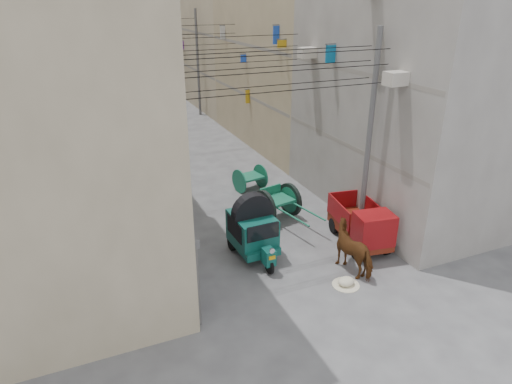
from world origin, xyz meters
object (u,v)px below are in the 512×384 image
tonga_cart (278,203)px  second_cart (250,178)px  horse (355,249)px  distant_car_grey (163,91)px  feed_sack (346,281)px  auto_rickshaw (253,228)px  distant_car_green (131,91)px  mini_truck (364,228)px  distant_car_white (145,139)px

tonga_cart → second_cart: bearing=75.7°
horse → distant_car_grey: 31.50m
feed_sack → auto_rickshaw: bearing=124.8°
feed_sack → distant_car_green: bearing=92.7°
distant_car_green → auto_rickshaw: bearing=73.4°
tonga_cart → mini_truck: (1.95, -3.48, 0.07)m
mini_truck → feed_sack: size_ratio=5.72×
mini_truck → horse: mini_truck is taller
tonga_cart → horse: (0.76, -4.65, 0.07)m
distant_car_white → auto_rickshaw: bearing=88.2°
horse → distant_car_green: size_ratio=0.52×
auto_rickshaw → distant_car_green: bearing=87.4°
tonga_cart → distant_car_white: size_ratio=1.03×
distant_car_green → second_cart: bearing=78.4°
second_cart → distant_car_grey: bearing=76.1°
second_cart → distant_car_green: size_ratio=0.41×
tonga_cart → distant_car_green: bearing=81.4°
distant_car_green → distant_car_white: bearing=68.3°
distant_car_grey → auto_rickshaw: bearing=-81.4°
tonga_cart → horse: horse is taller
feed_sack → distant_car_green: 33.86m
tonga_cart → distant_car_grey: tonga_cart is taller
tonga_cart → mini_truck: mini_truck is taller
second_cart → horse: horse is taller
second_cart → feed_sack: bearing=-102.7°
distant_car_white → second_cart: bearing=105.0°
distant_car_white → distant_car_green: distant_car_white is taller
distant_car_grey → feed_sack: bearing=-77.1°
distant_car_grey → distant_car_green: distant_car_grey is taller
auto_rickshaw → feed_sack: (2.11, -3.03, -0.97)m
feed_sack → second_cart: bearing=88.9°
auto_rickshaw → second_cart: 6.20m
distant_car_grey → distant_car_green: 3.16m
feed_sack → distant_car_white: size_ratio=0.17×
distant_car_green → horse: bearing=78.5°
mini_truck → horse: size_ratio=1.66×
mini_truck → second_cart: size_ratio=2.11×
tonga_cart → mini_truck: size_ratio=1.05×
feed_sack → distant_car_grey: bearing=88.1°
mini_truck → distant_car_grey: (-0.88, 30.33, -0.19)m
distant_car_grey → mini_truck: bearing=-73.5°
tonga_cart → feed_sack: (-0.03, -5.35, -0.62)m
second_cart → distant_car_white: 9.51m
auto_rickshaw → distant_car_grey: auto_rickshaw is taller
distant_car_green → tonga_cart: bearing=77.7°
auto_rickshaw → distant_car_green: size_ratio=0.71×
distant_car_white → distant_car_green: bearing=-102.6°
auto_rickshaw → distant_car_grey: size_ratio=0.69×
mini_truck → tonga_cart: bearing=128.3°
distant_car_grey → tonga_cart: bearing=-77.4°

